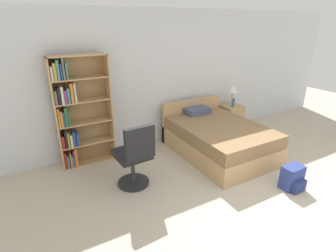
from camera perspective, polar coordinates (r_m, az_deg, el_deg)
The scene contains 9 objects.
ground_plane at distance 3.81m, azimuth 27.78°, elevation -19.39°, with size 14.00×14.00×0.00m, color #BCB29E.
wall_back at distance 5.41m, azimuth 1.05°, elevation 10.50°, with size 9.00×0.06×2.60m.
bookshelf at distance 4.62m, azimuth -19.42°, elevation 2.70°, with size 0.92×0.29×1.88m.
bed at distance 5.06m, azimuth 10.62°, elevation -2.55°, with size 1.39×1.96×0.84m.
office_chair at distance 3.89m, azimuth -7.24°, elevation -6.65°, with size 0.51×0.59×1.05m.
nightstand at distance 6.25m, azimuth 13.49°, elevation 1.83°, with size 0.44×0.46×0.58m.
table_lamp at distance 6.08m, azimuth 13.91°, elevation 7.68°, with size 0.22×0.22×0.46m.
water_bottle at distance 6.02m, azimuth 14.04°, elevation 4.86°, with size 0.06×0.06×0.20m.
backpack_blue at distance 4.41m, azimuth 25.50°, elevation -10.20°, with size 0.32×0.28×0.36m.
Camera 1 is at (-2.67, -1.35, 2.35)m, focal length 28.00 mm.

